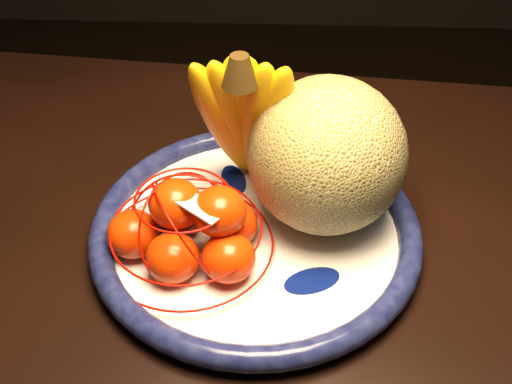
{
  "coord_description": "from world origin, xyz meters",
  "views": [
    {
      "loc": [
        -0.21,
        -0.48,
        1.36
      ],
      "look_at": [
        -0.23,
        0.09,
        0.86
      ],
      "focal_mm": 45.0,
      "sensor_mm": 36.0,
      "label": 1
    }
  ],
  "objects_px": {
    "cantaloupe": "(327,155)",
    "mandarin_bag": "(191,229)",
    "banana_bunch": "(244,114)",
    "fruit_bowl": "(256,231)",
    "dining_table": "(409,345)"
  },
  "relations": [
    {
      "from": "fruit_bowl",
      "to": "cantaloupe",
      "type": "bearing_deg",
      "value": 22.16
    },
    {
      "from": "fruit_bowl",
      "to": "banana_bunch",
      "type": "xyz_separation_m",
      "value": [
        -0.02,
        0.08,
        0.12
      ]
    },
    {
      "from": "banana_bunch",
      "to": "mandarin_bag",
      "type": "bearing_deg",
      "value": -113.8
    },
    {
      "from": "cantaloupe",
      "to": "banana_bunch",
      "type": "xyz_separation_m",
      "value": [
        -0.1,
        0.04,
        0.03
      ]
    },
    {
      "from": "cantaloupe",
      "to": "dining_table",
      "type": "bearing_deg",
      "value": -48.14
    },
    {
      "from": "cantaloupe",
      "to": "banana_bunch",
      "type": "relative_size",
      "value": 0.78
    },
    {
      "from": "banana_bunch",
      "to": "dining_table",
      "type": "bearing_deg",
      "value": -36.51
    },
    {
      "from": "cantaloupe",
      "to": "banana_bunch",
      "type": "height_order",
      "value": "banana_bunch"
    },
    {
      "from": "mandarin_bag",
      "to": "dining_table",
      "type": "bearing_deg",
      "value": -10.6
    },
    {
      "from": "cantaloupe",
      "to": "mandarin_bag",
      "type": "xyz_separation_m",
      "value": [
        -0.15,
        -0.07,
        -0.05
      ]
    },
    {
      "from": "mandarin_bag",
      "to": "fruit_bowl",
      "type": "bearing_deg",
      "value": 28.04
    },
    {
      "from": "banana_bunch",
      "to": "mandarin_bag",
      "type": "relative_size",
      "value": 0.89
    },
    {
      "from": "dining_table",
      "to": "banana_bunch",
      "type": "bearing_deg",
      "value": 146.69
    },
    {
      "from": "cantaloupe",
      "to": "banana_bunch",
      "type": "distance_m",
      "value": 0.11
    },
    {
      "from": "cantaloupe",
      "to": "banana_bunch",
      "type": "bearing_deg",
      "value": 155.9
    }
  ]
}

